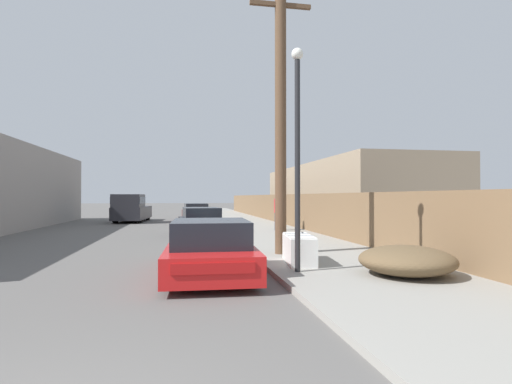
{
  "coord_description": "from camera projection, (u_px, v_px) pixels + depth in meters",
  "views": [
    {
      "loc": [
        1.26,
        -2.39,
        1.75
      ],
      "look_at": [
        3.53,
        9.93,
        1.9
      ],
      "focal_mm": 28.0,
      "sensor_mm": 36.0,
      "label": 1
    }
  ],
  "objects": [
    {
      "name": "sidewalk_curb",
      "position": [
        245.0,
        222.0,
        26.17
      ],
      "size": [
        4.2,
        63.0,
        0.12
      ],
      "primitive_type": "cube",
      "color": "gray",
      "rests_on": "ground"
    },
    {
      "name": "discarded_fridge",
      "position": [
        299.0,
        249.0,
        9.85
      ],
      "size": [
        0.83,
        1.72,
        0.71
      ],
      "rotation": [
        0.0,
        0.0,
        -0.13
      ],
      "color": "white",
      "rests_on": "sidewalk_curb"
    },
    {
      "name": "parked_sports_car_red",
      "position": [
        210.0,
        250.0,
        8.91
      ],
      "size": [
        2.04,
        4.46,
        1.24
      ],
      "rotation": [
        0.0,
        0.0,
        -0.04
      ],
      "color": "red",
      "rests_on": "ground"
    },
    {
      "name": "car_parked_mid",
      "position": [
        201.0,
        222.0,
        18.16
      ],
      "size": [
        2.05,
        4.15,
        1.26
      ],
      "rotation": [
        0.0,
        0.0,
        0.07
      ],
      "color": "black",
      "rests_on": "ground"
    },
    {
      "name": "car_parked_far",
      "position": [
        196.0,
        213.0,
        28.57
      ],
      "size": [
        1.99,
        4.28,
        1.28
      ],
      "rotation": [
        0.0,
        0.0,
        0.05
      ],
      "color": "#5B1E19",
      "rests_on": "ground"
    },
    {
      "name": "pickup_truck",
      "position": [
        131.0,
        208.0,
        27.55
      ],
      "size": [
        2.26,
        5.49,
        1.91
      ],
      "rotation": [
        0.0,
        0.0,
        3.08
      ],
      "color": "#232328",
      "rests_on": "ground"
    },
    {
      "name": "utility_pole",
      "position": [
        281.0,
        112.0,
        11.47
      ],
      "size": [
        1.8,
        0.33,
        7.97
      ],
      "color": "brown",
      "rests_on": "sidewalk_curb"
    },
    {
      "name": "street_lamp",
      "position": [
        297.0,
        142.0,
        8.71
      ],
      "size": [
        0.26,
        0.26,
        4.89
      ],
      "color": "#232326",
      "rests_on": "sidewalk_curb"
    },
    {
      "name": "brush_pile",
      "position": [
        407.0,
        260.0,
        8.29
      ],
      "size": [
        1.96,
        1.99,
        0.61
      ],
      "color": "brown",
      "rests_on": "sidewalk_curb"
    },
    {
      "name": "wooden_fence",
      "position": [
        275.0,
        208.0,
        26.16
      ],
      "size": [
        0.08,
        42.49,
        1.78
      ],
      "primitive_type": "cube",
      "color": "brown",
      "rests_on": "sidewalk_curb"
    },
    {
      "name": "building_right_house",
      "position": [
        342.0,
        194.0,
        27.25
      ],
      "size": [
        6.0,
        18.56,
        3.89
      ],
      "primitive_type": "cube",
      "color": "gray",
      "rests_on": "ground"
    },
    {
      "name": "pedestrian",
      "position": [
        277.0,
        211.0,
        19.35
      ],
      "size": [
        0.34,
        0.34,
        1.79
      ],
      "color": "#282D42",
      "rests_on": "sidewalk_curb"
    }
  ]
}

